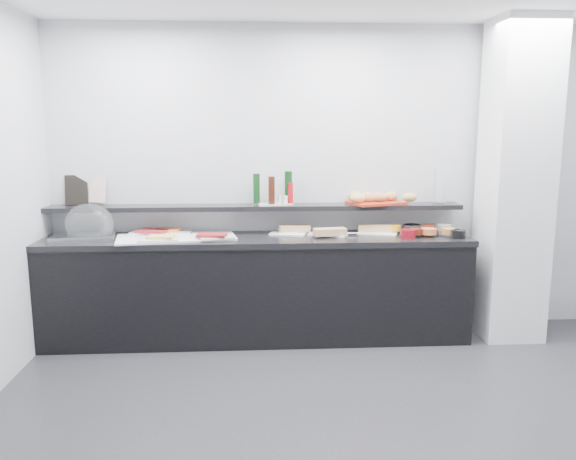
{
  "coord_description": "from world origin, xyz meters",
  "views": [
    {
      "loc": [
        -0.72,
        -3.0,
        1.79
      ],
      "look_at": [
        -0.45,
        1.45,
        1.0
      ],
      "focal_mm": 35.0,
      "sensor_mm": 36.0,
      "label": 1
    }
  ],
  "objects": [
    {
      "name": "linen_runner",
      "position": [
        -1.38,
        1.67,
        0.91
      ],
      "size": [
        1.04,
        0.62,
        0.01
      ],
      "primitive_type": "cube",
      "rotation": [
        0.0,
        0.0,
        0.17
      ],
      "color": "silver",
      "rests_on": "counter_top"
    },
    {
      "name": "fill_glass_fruit",
      "position": [
        0.5,
        1.8,
        0.95
      ],
      "size": [
        0.13,
        0.13,
        0.05
      ],
      "primitive_type": "cylinder",
      "rotation": [
        0.0,
        0.0,
        0.01
      ],
      "color": "orange",
      "rests_on": "bowl_glass_fruit"
    },
    {
      "name": "ground",
      "position": [
        0.0,
        0.0,
        0.0
      ],
      "size": [
        5.0,
        5.0,
        0.0
      ],
      "primitive_type": "plane",
      "color": "#2D2D30",
      "rests_on": "ground"
    },
    {
      "name": "platter_meat_b",
      "position": [
        -1.03,
        1.58,
        0.92
      ],
      "size": [
        0.32,
        0.25,
        0.01
      ],
      "primitive_type": "cube",
      "rotation": [
        0.0,
        0.0,
        0.24
      ],
      "color": "white",
      "rests_on": "linen_runner"
    },
    {
      "name": "platter_meat_a",
      "position": [
        -1.64,
        1.84,
        0.92
      ],
      "size": [
        0.32,
        0.24,
        0.01
      ],
      "primitive_type": "cube",
      "rotation": [
        0.0,
        0.0,
        -0.16
      ],
      "color": "white",
      "rests_on": "linen_runner"
    },
    {
      "name": "carafe",
      "position": [
        0.92,
        1.86,
        1.3
      ],
      "size": [
        0.12,
        0.12,
        0.3
      ],
      "primitive_type": "cylinder",
      "rotation": [
        0.0,
        0.0,
        0.07
      ],
      "color": "white",
      "rests_on": "wall_shelf"
    },
    {
      "name": "tongs_mid",
      "position": [
        -0.16,
        1.64,
        0.92
      ],
      "size": [
        0.15,
        0.06,
        0.01
      ],
      "primitive_type": "cylinder",
      "rotation": [
        0.0,
        1.57,
        0.32
      ],
      "color": "silver",
      "rests_on": "sandwich_plate_mid"
    },
    {
      "name": "shaker_salt",
      "position": [
        -0.5,
        1.87,
        1.2
      ],
      "size": [
        0.04,
        0.04,
        0.07
      ],
      "primitive_type": "cylinder",
      "rotation": [
        0.0,
        0.0,
        0.25
      ],
      "color": "white",
      "rests_on": "condiment_tray"
    },
    {
      "name": "column",
      "position": [
        1.5,
        1.65,
        1.35
      ],
      "size": [
        0.5,
        0.5,
        2.7
      ],
      "primitive_type": "cube",
      "color": "white",
      "rests_on": "ground"
    },
    {
      "name": "sandwich_plate_right",
      "position": [
        0.35,
        1.75,
        0.91
      ],
      "size": [
        0.36,
        0.25,
        0.01
      ],
      "primitive_type": "cube",
      "rotation": [
        0.0,
        0.0,
        -0.35
      ],
      "color": "white",
      "rests_on": "counter_top"
    },
    {
      "name": "bowl_black_fruit",
      "position": [
        0.99,
        1.54,
        0.94
      ],
      "size": [
        0.15,
        0.15,
        0.07
      ],
      "primitive_type": "cylinder",
      "rotation": [
        0.0,
        0.0,
        -0.18
      ],
      "color": "black",
      "rests_on": "counter_top"
    },
    {
      "name": "sandwich_plate_mid",
      "position": [
        -0.09,
        1.72,
        0.91
      ],
      "size": [
        0.36,
        0.26,
        0.01
      ],
      "primitive_type": "cube",
      "rotation": [
        0.0,
        0.0,
        -0.41
      ],
      "color": "white",
      "rests_on": "counter_top"
    },
    {
      "name": "cloche_dome",
      "position": [
        -2.1,
        1.71,
        1.03
      ],
      "size": [
        0.49,
        0.39,
        0.34
      ],
      "primitive_type": "ellipsoid",
      "rotation": [
        0.0,
        0.0,
        -0.28
      ],
      "color": "silver",
      "rests_on": "cloche_base"
    },
    {
      "name": "fill_black_jam",
      "position": [
        0.81,
        1.79,
        0.95
      ],
      "size": [
        0.15,
        0.15,
        0.05
      ],
      "primitive_type": "cylinder",
      "rotation": [
        0.0,
        0.0,
        0.37
      ],
      "color": "#631D0E",
      "rests_on": "bowl_black_jam"
    },
    {
      "name": "bowl_glass_cream",
      "position": [
        0.87,
        1.79,
        0.94
      ],
      "size": [
        0.18,
        0.18,
        0.07
      ],
      "primitive_type": "cylinder",
      "rotation": [
        0.0,
        0.0,
        0.14
      ],
      "color": "silver",
      "rests_on": "counter_top"
    },
    {
      "name": "sandwich_food_right",
      "position": [
        0.34,
        1.81,
        0.94
      ],
      "size": [
        0.3,
        0.14,
        0.06
      ],
      "primitive_type": "cube",
      "rotation": [
        0.0,
        0.0,
        -0.08
      ],
      "color": "tan",
      "rests_on": "sandwich_plate_right"
    },
    {
      "name": "bread_tray",
      "position": [
        0.36,
        1.89,
        1.16
      ],
      "size": [
        0.54,
        0.45,
        0.02
      ],
      "primitive_type": "cube",
      "rotation": [
        0.0,
        0.0,
        0.34
      ],
      "color": "#A72712",
      "rests_on": "wall_shelf"
    },
    {
      "name": "platter_cheese",
      "position": [
        -1.51,
        1.53,
        0.92
      ],
      "size": [
        0.35,
        0.26,
        0.01
      ],
      "primitive_type": "cube",
      "rotation": [
        0.0,
        0.0,
        0.17
      ],
      "color": "white",
      "rests_on": "linen_runner"
    },
    {
      "name": "bottle_green_b",
      "position": [
        -0.42,
        1.91,
        1.3
      ],
      "size": [
        0.08,
        0.08,
        0.28
      ],
      "primitive_type": "cylinder",
      "rotation": [
        0.0,
        0.0,
        -0.21
      ],
      "color": "black",
      "rests_on": "condiment_tray"
    },
    {
      "name": "wall_shelf",
      "position": [
        -0.7,
        1.88,
        1.13
      ],
      "size": [
        3.6,
        0.25,
        0.04
      ],
      "primitive_type": "cube",
      "color": "black",
      "rests_on": "back_wall"
    },
    {
      "name": "bowl_black_jam",
      "position": [
        0.67,
        1.84,
        0.94
      ],
      "size": [
        0.19,
        0.19,
        0.07
      ],
      "primitive_type": "cylinder",
      "rotation": [
        0.0,
        0.0,
        -0.36
      ],
      "color": "black",
      "rests_on": "counter_top"
    },
    {
      "name": "bowl_red_jam",
      "position": [
        0.57,
        1.58,
        0.94
      ],
      "size": [
        0.14,
        0.14,
        0.07
      ],
      "primitive_type": "cylinder",
      "rotation": [
        0.0,
        0.0,
        -0.06
      ],
      "color": "maroon",
      "rests_on": "counter_top"
    },
    {
      "name": "cloche_base",
      "position": [
        -2.15,
        1.7,
        0.92
      ],
      "size": [
        0.55,
        0.41,
        0.04
      ],
      "primitive_type": "cube",
      "rotation": [
        0.0,
        0.0,
        0.16
      ],
      "color": "#AFB2B6",
      "rests_on": "counter_top"
    },
    {
      "name": "bread_roll_sw",
      "position": [
        0.18,
        1.81,
        1.21
      ],
      "size": [
        0.15,
        0.1,
        0.08
      ],
      "primitive_type": "ellipsoid",
      "rotation": [
        0.0,
        0.0,
        0.1
      ],
      "color": "#D5A751",
      "rests_on": "bread_tray"
    },
    {
      "name": "bottle_hot",
      "position": [
        -0.4,
        1.89,
        1.25
      ],
      "size": [
        0.06,
        0.06,
        0.18
      ],
      "primitive_type": "cylinder",
      "rotation": [
        0.0,
        0.0,
        0.31
      ],
      "color": "red",
      "rests_on": "condiment_tray"
    },
    {
      "name": "tongs_right",
      "position": [
        0.11,
        1.72,
        0.92
      ],
      "size": [
        0.16,
        0.03,
        0.01
      ],
      "primitive_type": "cylinder",
      "rotation": [
        0.0,
        1.57,
        -0.13
      ],
      "color": "silver",
      "rests_on": "sandwich_plate_right"
    },
    {
      "name": "fill_red_jam",
      "position": [
        0.65,
        1.62,
        0.95
      ],
      "size": [
        0.13,
        0.13,
        0.05
      ],
      "primitive_type": "cylinder",
      "rotation": [
        0.0,
        0.0,
        -0.31
      ],
      "color": "#5C160D",
      "rests_on": "bowl_red_jam"
    },
    {
      "name": "fill_glass_cream",
      "position": [
        0.96,
        1.83,
        0.95
      ],
      "size": [
        0.16,
        0.16,
        0.05
      ],
      "primitive_type": "cylinder",
      "rotation": [
        0.0,
        0.0,
        -0.28
      ],
      "color": "silver",
      "rests_on": "bowl_glass_cream"
    },
    {
      "name": "sandwich_plate_left",
      "position": [
        -0.43,
        1.77,
        0.91
      ],
      "size": [
        0.33,
        0.22,
        0.01
      ],
      "primitive_type": "cube",
      "rotation": [
        0.0,
        0.0,
        -0.32
      ],
      "color": "white",
      "rests_on": "counter_top"
    },
    {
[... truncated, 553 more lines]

